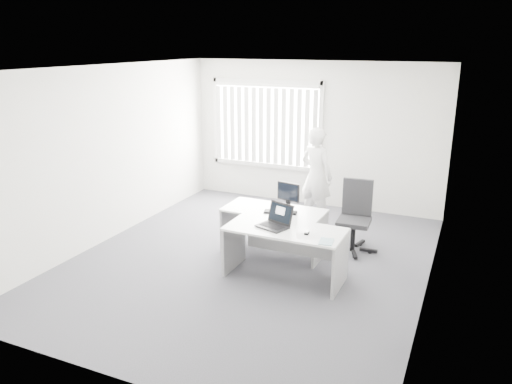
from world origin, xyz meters
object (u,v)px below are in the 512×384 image
at_px(office_chair, 354,229).
at_px(person, 316,176).
at_px(laptop, 272,217).
at_px(monitor, 288,195).
at_px(desk_near, 285,242).
at_px(desk_far, 274,221).

height_order(office_chair, person, person).
xyz_separation_m(laptop, monitor, (-0.15, 1.02, 0.00)).
distance_m(desk_near, person, 2.32).
relative_size(desk_near, person, 0.92).
relative_size(desk_far, monitor, 4.04).
bearing_deg(person, desk_near, 115.68).
distance_m(person, laptop, 2.33).
xyz_separation_m(person, laptop, (0.11, -2.32, 0.02)).
height_order(desk_near, person, person).
distance_m(office_chair, laptop, 1.70).
bearing_deg(monitor, person, 99.75).
relative_size(office_chair, person, 0.64).
bearing_deg(monitor, desk_far, -112.84).
xyz_separation_m(desk_near, desk_far, (-0.47, 0.76, -0.02)).
bearing_deg(person, laptop, 111.40).
xyz_separation_m(desk_far, monitor, (0.15, 0.22, 0.39)).
height_order(desk_far, person, person).
bearing_deg(desk_near, desk_far, 122.25).
xyz_separation_m(desk_near, person, (-0.28, 2.28, 0.34)).
xyz_separation_m(desk_far, office_chair, (1.11, 0.59, -0.16)).
height_order(desk_near, desk_far, desk_near).
relative_size(office_chair, laptop, 2.76).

